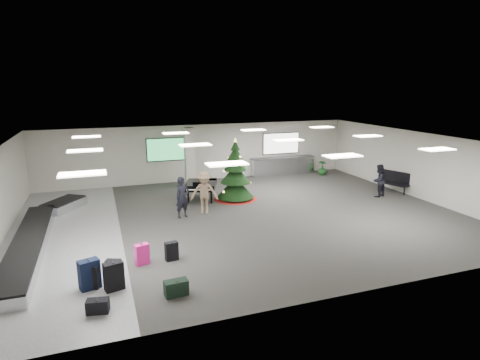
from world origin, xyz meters
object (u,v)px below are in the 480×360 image
object	(u,v)px
traveler_b	(204,192)
potted_plant_left	(239,172)
traveler_bench	(379,181)
potted_plant_right	(322,168)
baggage_carousel	(37,235)
grand_piano	(201,185)
bench	(394,181)
traveler_a	(182,197)
service_counter	(283,166)
pink_suitcase	(142,254)
christmas_tree	(235,178)

from	to	relation	value
traveler_b	potted_plant_left	size ratio (longest dim) A/B	2.19
traveler_bench	potted_plant_right	world-z (taller)	traveler_bench
potted_plant_left	baggage_carousel	bearing A→B (deg)	-146.97
grand_piano	potted_plant_right	xyz separation A→B (m)	(8.31, 2.76, -0.27)
bench	traveler_b	size ratio (longest dim) A/B	0.98
traveler_a	potted_plant_left	world-z (taller)	traveler_a
bench	traveler_b	xyz separation A→B (m)	(-10.04, -0.03, 0.31)
potted_plant_left	service_counter	bearing A→B (deg)	5.50
pink_suitcase	baggage_carousel	bearing A→B (deg)	119.59
bench	potted_plant_right	xyz separation A→B (m)	(-1.37, 4.72, -0.16)
pink_suitcase	christmas_tree	size ratio (longest dim) A/B	0.23
bench	traveler_b	bearing A→B (deg)	159.68
traveler_bench	grand_piano	bearing A→B (deg)	-35.84
potted_plant_left	potted_plant_right	size ratio (longest dim) A/B	0.92
bench	potted_plant_left	world-z (taller)	bench
baggage_carousel	pink_suitcase	bearing A→B (deg)	-44.09
traveler_a	potted_plant_right	world-z (taller)	traveler_a
service_counter	bench	bearing A→B (deg)	-57.28
baggage_carousel	grand_piano	world-z (taller)	grand_piano
christmas_tree	potted_plant_right	size ratio (longest dim) A/B	3.29
christmas_tree	bench	world-z (taller)	christmas_tree
traveler_a	potted_plant_left	distance (m)	7.24
traveler_bench	service_counter	bearing A→B (deg)	-89.17
christmas_tree	traveler_bench	distance (m)	7.06
traveler_a	potted_plant_left	xyz separation A→B (m)	(4.52, 5.64, -0.45)
baggage_carousel	service_counter	bearing A→B (deg)	27.67
christmas_tree	potted_plant_left	world-z (taller)	christmas_tree
service_counter	pink_suitcase	size ratio (longest dim) A/B	5.99
traveler_a	potted_plant_left	bearing A→B (deg)	30.61
service_counter	traveler_b	xyz separation A→B (m)	(-6.43, -5.66, 0.37)
christmas_tree	traveler_b	bearing A→B (deg)	-140.99
service_counter	traveler_a	xyz separation A→B (m)	(-7.43, -5.92, 0.32)
baggage_carousel	traveler_a	xyz separation A→B (m)	(5.41, 0.81, 0.66)
potted_plant_right	potted_plant_left	bearing A→B (deg)	173.03
traveler_bench	traveler_a	bearing A→B (deg)	-20.75
baggage_carousel	traveler_b	world-z (taller)	traveler_b
grand_piano	bench	distance (m)	9.88
traveler_a	traveler_b	bearing A→B (deg)	-6.24
pink_suitcase	grand_piano	bearing A→B (deg)	44.70
christmas_tree	bench	bearing A→B (deg)	-10.86
service_counter	pink_suitcase	xyz separation A→B (m)	(-9.54, -9.93, -0.22)
potted_plant_right	grand_piano	bearing A→B (deg)	-161.64
traveler_a	traveler_bench	distance (m)	9.74
service_counter	traveler_a	size ratio (longest dim) A/B	2.33
traveler_b	potted_plant_left	distance (m)	6.45
bench	traveler_b	distance (m)	10.05
service_counter	potted_plant_left	world-z (taller)	service_counter
traveler_b	traveler_bench	world-z (taller)	traveler_b
traveler_bench	potted_plant_left	size ratio (longest dim) A/B	1.93
grand_piano	traveler_b	distance (m)	2.03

